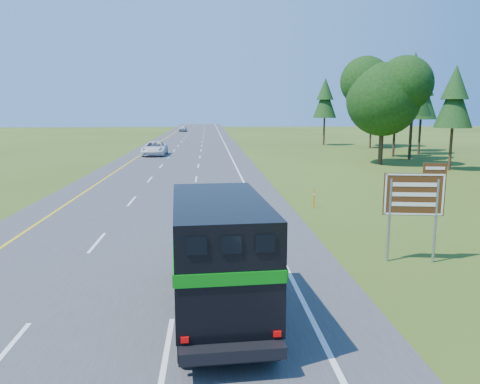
{
  "coord_description": "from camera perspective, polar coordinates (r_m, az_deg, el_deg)",
  "views": [
    {
      "loc": [
        2.83,
        -8.12,
        5.46
      ],
      "look_at": [
        4.37,
        14.63,
        1.47
      ],
      "focal_mm": 35.0,
      "sensor_mm": 36.0,
      "label": 1
    }
  ],
  "objects": [
    {
      "name": "far_car",
      "position": [
        123.02,
        -7.0,
        7.71
      ],
      "size": [
        2.18,
        4.79,
        1.59
      ],
      "primitive_type": "imported",
      "rotation": [
        0.0,
        0.0,
        -0.06
      ],
      "color": "#B6B5BC",
      "rests_on": "road"
    },
    {
      "name": "lane_markings",
      "position": [
        58.44,
        -6.66,
        4.55
      ],
      "size": [
        11.15,
        260.0,
        0.01
      ],
      "color": "yellow",
      "rests_on": "road"
    },
    {
      "name": "white_suv",
      "position": [
        58.02,
        -10.35,
        5.25
      ],
      "size": [
        2.78,
        6.03,
        1.68
      ],
      "primitive_type": "imported",
      "rotation": [
        0.0,
        0.0,
        0.0
      ],
      "color": "white",
      "rests_on": "road"
    },
    {
      "name": "horse_truck",
      "position": [
        12.62,
        -2.77,
        -7.1
      ],
      "size": [
        2.74,
        7.41,
        3.22
      ],
      "rotation": [
        0.0,
        0.0,
        0.07
      ],
      "color": "black",
      "rests_on": "road"
    },
    {
      "name": "delineator",
      "position": [
        26.65,
        9.02,
        -0.8
      ],
      "size": [
        0.08,
        0.05,
        1.03
      ],
      "color": "orange",
      "rests_on": "ground"
    },
    {
      "name": "exit_sign",
      "position": [
        17.82,
        20.54,
        -0.72
      ],
      "size": [
        2.13,
        0.38,
        3.63
      ],
      "rotation": [
        0.0,
        0.0,
        -0.15
      ],
      "color": "gray",
      "rests_on": "ground"
    },
    {
      "name": "road",
      "position": [
        58.44,
        -6.66,
        4.53
      ],
      "size": [
        15.0,
        260.0,
        0.04
      ],
      "primitive_type": "cube",
      "color": "#38383A",
      "rests_on": "ground"
    }
  ]
}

